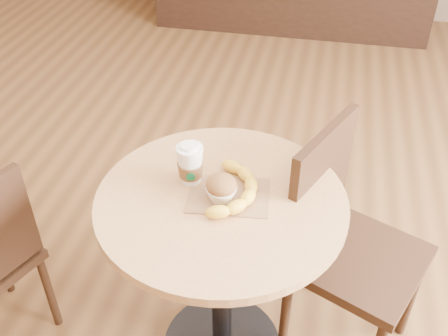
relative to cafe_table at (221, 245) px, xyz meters
name	(u,v)px	position (x,y,z in m)	size (l,w,h in m)	color
cafe_table	(221,245)	(0.00, 0.00, 0.00)	(0.75, 0.75, 0.75)	black
chair_right	(344,242)	(0.39, 0.15, -0.06)	(0.52, 0.52, 0.90)	#301D11
kraft_bag	(229,195)	(0.02, 0.01, 0.20)	(0.24, 0.18, 0.00)	#8B6443
coffee_cup	(190,165)	(-0.11, 0.06, 0.26)	(0.08, 0.08, 0.14)	white
muffin	(221,188)	(0.00, -0.01, 0.24)	(0.09, 0.09, 0.08)	white
banana	(237,190)	(0.04, 0.02, 0.22)	(0.15, 0.29, 0.04)	yellow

